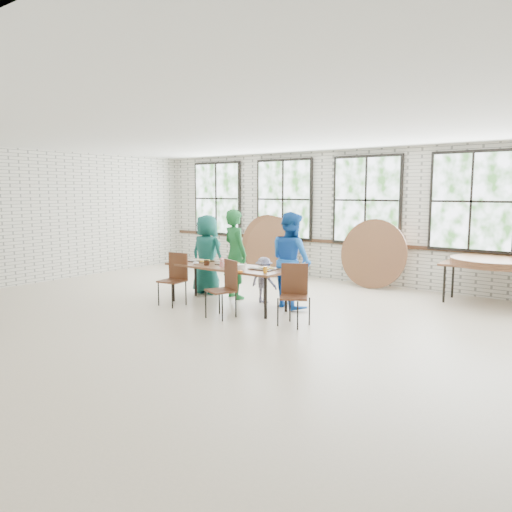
{
  "coord_description": "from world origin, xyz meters",
  "views": [
    {
      "loc": [
        4.74,
        -5.85,
        2.07
      ],
      "look_at": [
        0.0,
        0.4,
        1.05
      ],
      "focal_mm": 35.0,
      "sensor_mm": 36.0,
      "label": 1
    }
  ],
  "objects": [
    {
      "name": "room",
      "position": [
        0.0,
        4.44,
        1.83
      ],
      "size": [
        12.0,
        12.0,
        12.0
      ],
      "color": "beige",
      "rests_on": "ground"
    },
    {
      "name": "chair_near_left",
      "position": [
        -1.88,
        0.43,
        0.56
      ],
      "size": [
        0.47,
        0.46,
        0.95
      ],
      "rotation": [
        0.0,
        0.0,
        0.14
      ],
      "color": "#512D1B",
      "rests_on": "ground"
    },
    {
      "name": "tabletop_clutter",
      "position": [
        -0.91,
        0.86,
        0.77
      ],
      "size": [
        2.03,
        0.63,
        0.11
      ],
      "color": "black",
      "rests_on": "dining_table"
    },
    {
      "name": "adult_blue",
      "position": [
        -0.07,
        1.53,
        0.86
      ],
      "size": [
        1.03,
        0.94,
        1.71
      ],
      "primitive_type": "imported",
      "rotation": [
        0.0,
        0.0,
        2.71
      ],
      "color": "blue",
      "rests_on": "ground"
    },
    {
      "name": "toddler",
      "position": [
        -0.68,
        1.53,
        0.43
      ],
      "size": [
        0.56,
        0.33,
        0.86
      ],
      "primitive_type": "imported",
      "rotation": [
        0.0,
        0.0,
        3.11
      ],
      "color": "#181238",
      "rests_on": "ground"
    },
    {
      "name": "round_tops_leaning",
      "position": [
        -1.53,
        4.13,
        0.73
      ],
      "size": [
        4.42,
        0.46,
        1.49
      ],
      "color": "brown",
      "rests_on": "ground"
    },
    {
      "name": "adult_teal",
      "position": [
        -2.11,
        1.53,
        0.8
      ],
      "size": [
        0.81,
        0.55,
        1.6
      ],
      "primitive_type": "imported",
      "rotation": [
        0.0,
        0.0,
        3.2
      ],
      "color": "#196058",
      "rests_on": "ground"
    },
    {
      "name": "round_tops_stacked",
      "position": [
        2.79,
        3.86,
        0.8
      ],
      "size": [
        1.5,
        1.5,
        0.13
      ],
      "color": "brown",
      "rests_on": "storage_table"
    },
    {
      "name": "chair_near_right",
      "position": [
        -0.54,
        0.29,
        0.56
      ],
      "size": [
        0.54,
        0.53,
        0.95
      ],
      "rotation": [
        0.0,
        0.0,
        -0.39
      ],
      "color": "#512D1B",
      "rests_on": "ground"
    },
    {
      "name": "adult_green",
      "position": [
        -1.37,
        1.53,
        0.86
      ],
      "size": [
        0.73,
        0.6,
        1.73
      ],
      "primitive_type": "imported",
      "rotation": [
        0.0,
        0.0,
        2.8
      ],
      "color": "#1C692F",
      "rests_on": "ground"
    },
    {
      "name": "chair_spare",
      "position": [
        0.61,
        0.58,
        0.56
      ],
      "size": [
        0.57,
        0.56,
        0.95
      ],
      "rotation": [
        0.0,
        0.0,
        0.52
      ],
      "color": "#512D1B",
      "rests_on": "ground"
    },
    {
      "name": "storage_table",
      "position": [
        2.79,
        3.86,
        0.69
      ],
      "size": [
        1.81,
        0.77,
        0.74
      ],
      "rotation": [
        0.0,
        0.0,
        0.01
      ],
      "color": "brown",
      "rests_on": "ground"
    },
    {
      "name": "dining_table",
      "position": [
        -1.02,
        0.88,
        0.69
      ],
      "size": [
        2.41,
        0.83,
        0.74
      ],
      "rotation": [
        0.0,
        0.0,
        -0.01
      ],
      "color": "brown",
      "rests_on": "ground"
    }
  ]
}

